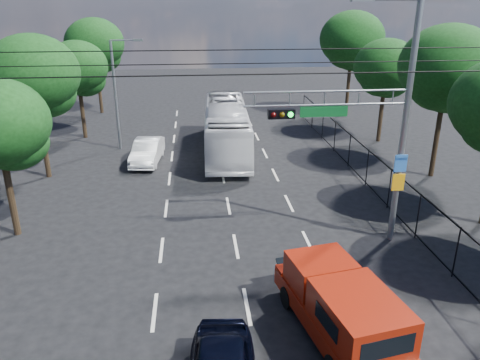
{
  "coord_description": "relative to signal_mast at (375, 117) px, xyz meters",
  "views": [
    {
      "loc": [
        -1.5,
        -8.69,
        9.42
      ],
      "look_at": [
        0.19,
        8.23,
        2.8
      ],
      "focal_mm": 35.0,
      "sensor_mm": 36.0,
      "label": 1
    }
  ],
  "objects": [
    {
      "name": "tree_left_e",
      "position": [
        -14.87,
        25.03,
        0.29
      ],
      "size": [
        4.92,
        4.92,
        7.99
      ],
      "color": "black",
      "rests_on": "ground"
    },
    {
      "name": "tree_left_d",
      "position": [
        -14.67,
        17.03,
        -0.52
      ],
      "size": [
        4.2,
        4.2,
        6.83
      ],
      "color": "black",
      "rests_on": "ground"
    },
    {
      "name": "white_van",
      "position": [
        -9.72,
        10.97,
        -4.53
      ],
      "size": [
        1.93,
        4.44,
        1.42
      ],
      "primitive_type": "imported",
      "rotation": [
        0.0,
        0.0,
        -0.1
      ],
      "color": "white",
      "rests_on": "ground"
    },
    {
      "name": "red_pickup",
      "position": [
        -2.77,
        -5.67,
        -4.16
      ],
      "size": [
        2.94,
        5.71,
        2.03
      ],
      "color": "black",
      "rests_on": "ground"
    },
    {
      "name": "tree_right_e",
      "position": [
        6.33,
        22.03,
        0.69
      ],
      "size": [
        5.28,
        5.28,
        8.58
      ],
      "color": "black",
      "rests_on": "ground"
    },
    {
      "name": "signal_mast",
      "position": [
        0.0,
        0.0,
        0.0
      ],
      "size": [
        6.43,
        0.39,
        9.5
      ],
      "color": "slate",
      "rests_on": "ground"
    },
    {
      "name": "tree_right_d",
      "position": [
        6.13,
        14.03,
        -0.39
      ],
      "size": [
        4.32,
        4.32,
        7.02
      ],
      "color": "black",
      "rests_on": "ground"
    },
    {
      "name": "streetlight_left",
      "position": [
        -11.62,
        14.01,
        -1.3
      ],
      "size": [
        2.09,
        0.22,
        7.08
      ],
      "color": "slate",
      "rests_on": "ground"
    },
    {
      "name": "white_bus",
      "position": [
        -4.74,
        12.68,
        -3.66
      ],
      "size": [
        3.14,
        11.45,
        3.16
      ],
      "primitive_type": "imported",
      "rotation": [
        0.0,
        0.0,
        -0.04
      ],
      "color": "white",
      "rests_on": "ground"
    },
    {
      "name": "tree_right_c",
      "position": [
        6.53,
        7.03,
        0.49
      ],
      "size": [
        5.1,
        5.1,
        8.29
      ],
      "color": "black",
      "rests_on": "ground"
    },
    {
      "name": "fence_right",
      "position": [
        2.32,
        4.18,
        -4.21
      ],
      "size": [
        0.06,
        34.03,
        2.0
      ],
      "color": "black",
      "rests_on": "ground"
    },
    {
      "name": "lane_markings",
      "position": [
        -5.28,
        6.01,
        -5.24
      ],
      "size": [
        6.12,
        38.0,
        0.01
      ],
      "color": "beige",
      "rests_on": "ground"
    },
    {
      "name": "utility_wires",
      "position": [
        -5.28,
        0.84,
        1.99
      ],
      "size": [
        22.0,
        5.04,
        0.74
      ],
      "color": "black",
      "rests_on": "ground"
    },
    {
      "name": "tree_left_c",
      "position": [
        -15.07,
        9.03,
        0.15
      ],
      "size": [
        4.8,
        4.8,
        7.8
      ],
      "color": "black",
      "rests_on": "ground"
    }
  ]
}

